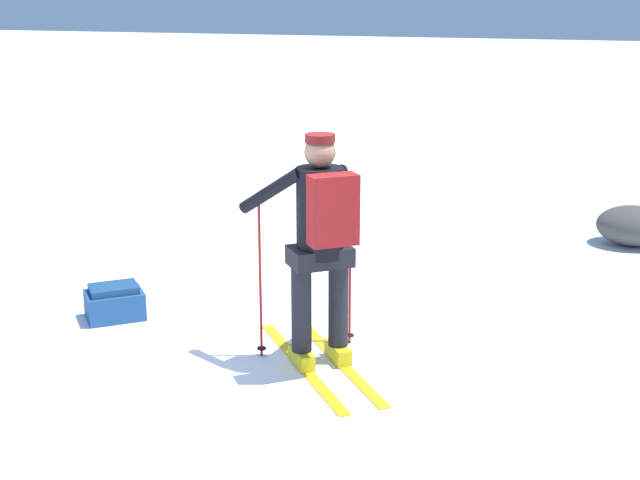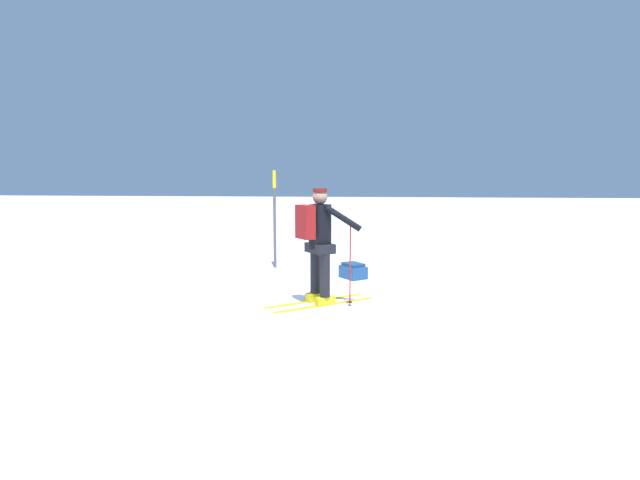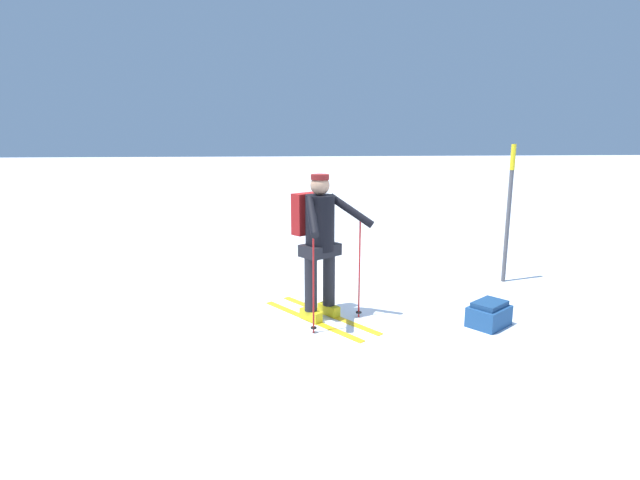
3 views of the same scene
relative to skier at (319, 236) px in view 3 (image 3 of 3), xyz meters
The scene contains 4 objects.
ground_plane 1.32m from the skier, 162.50° to the right, with size 80.00×80.00×0.00m, color white.
skier is the anchor object (origin of this frame).
dropped_backpack 2.18m from the skier, 167.52° to the left, with size 0.59×0.57×0.29m.
trail_marker 3.17m from the skier, 156.51° to the right, with size 0.07×0.07×2.05m.
Camera 3 is at (1.26, 6.00, 2.22)m, focal length 28.00 mm.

